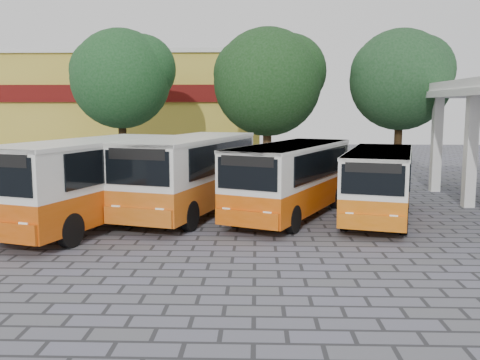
{
  "coord_description": "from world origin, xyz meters",
  "views": [
    {
      "loc": [
        -1.2,
        -16.68,
        4.24
      ],
      "look_at": [
        -1.84,
        3.4,
        1.5
      ],
      "focal_mm": 40.0,
      "sensor_mm": 36.0,
      "label": 1
    }
  ],
  "objects_px": {
    "bus_far_left": "(91,177)",
    "bus_centre_right": "(291,175)",
    "bus_far_right": "(379,179)",
    "bus_centre_left": "(191,170)"
  },
  "relations": [
    {
      "from": "bus_far_left",
      "to": "bus_centre_right",
      "type": "bearing_deg",
      "value": 31.88
    },
    {
      "from": "bus_far_right",
      "to": "bus_far_left",
      "type": "bearing_deg",
      "value": -155.64
    },
    {
      "from": "bus_far_left",
      "to": "bus_centre_right",
      "type": "height_order",
      "value": "bus_far_left"
    },
    {
      "from": "bus_far_left",
      "to": "bus_far_right",
      "type": "height_order",
      "value": "bus_far_left"
    },
    {
      "from": "bus_far_left",
      "to": "bus_far_right",
      "type": "distance_m",
      "value": 10.67
    },
    {
      "from": "bus_far_left",
      "to": "bus_centre_left",
      "type": "height_order",
      "value": "bus_far_left"
    },
    {
      "from": "bus_centre_left",
      "to": "bus_far_right",
      "type": "height_order",
      "value": "bus_centre_left"
    },
    {
      "from": "bus_centre_left",
      "to": "bus_far_right",
      "type": "xyz_separation_m",
      "value": [
        7.26,
        -0.73,
        -0.26
      ]
    },
    {
      "from": "bus_far_right",
      "to": "bus_centre_left",
      "type": "bearing_deg",
      "value": -169.54
    },
    {
      "from": "bus_centre_left",
      "to": "bus_centre_right",
      "type": "height_order",
      "value": "bus_centre_left"
    }
  ]
}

